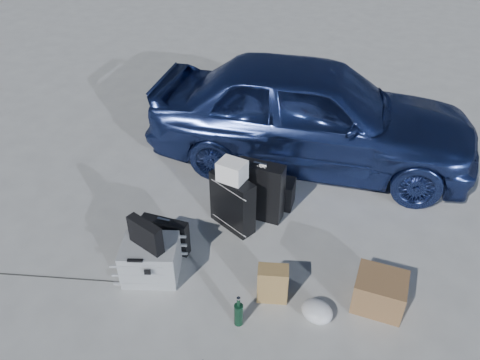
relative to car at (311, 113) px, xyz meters
name	(u,v)px	position (x,y,z in m)	size (l,w,h in m)	color
ground	(215,287)	(-0.16, -2.53, -0.69)	(60.00, 60.00, 0.00)	#AFB0AB
car	(311,113)	(0.00, 0.00, 0.00)	(1.64, 4.07, 1.39)	navy
pelican_case	(151,260)	(-0.80, -2.61, -0.50)	(0.53, 0.43, 0.38)	#929597
laptop_bag	(145,235)	(-0.81, -2.63, -0.17)	(0.38, 0.10, 0.29)	black
briefcase	(166,235)	(-0.85, -2.25, -0.50)	(0.50, 0.11, 0.39)	black
suitcase_left	(259,191)	(-0.17, -1.36, -0.35)	(0.53, 0.19, 0.69)	black
suitcase_right	(232,203)	(-0.37, -1.63, -0.38)	(0.53, 0.19, 0.63)	black
white_carton	(232,171)	(-0.36, -1.65, 0.05)	(0.27, 0.22, 0.22)	white
duffel_bag	(266,190)	(-0.18, -1.09, -0.53)	(0.65, 0.28, 0.33)	black
flat_box_white	(266,175)	(-0.19, -1.07, -0.33)	(0.43, 0.32, 0.07)	white
flat_box_black	(266,171)	(-0.20, -1.08, -0.27)	(0.25, 0.18, 0.05)	black
kraft_bag	(273,284)	(0.38, -2.43, -0.51)	(0.28, 0.17, 0.37)	#9E7244
cardboard_box	(380,292)	(1.30, -2.13, -0.53)	(0.44, 0.39, 0.33)	brown
plastic_bag	(317,311)	(0.82, -2.49, -0.61)	(0.29, 0.25, 0.16)	silver
green_bottle	(239,311)	(0.21, -2.82, -0.53)	(0.08, 0.08, 0.32)	black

